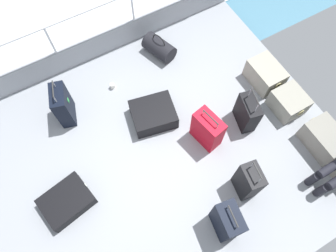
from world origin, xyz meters
TOP-DOWN VIEW (x-y plane):
  - ground_plane at (0.00, 0.00)m, footprint 4.40×5.20m
  - gunwale_port at (-2.17, 0.00)m, footprint 0.06×5.20m
  - railing_port at (-2.17, 0.00)m, footprint 0.04×4.20m
  - sea_wake at (-3.60, 0.00)m, footprint 12.00×12.00m
  - cargo_crate_0 at (-0.30, 2.11)m, footprint 0.62×0.42m
  - cargo_crate_1 at (0.29, 2.12)m, footprint 0.53×0.45m
  - cargo_crate_2 at (1.05, 2.17)m, footprint 0.65×0.42m
  - suitcase_0 at (-0.01, -1.49)m, footprint 0.62×0.73m
  - suitcase_1 at (1.02, 0.76)m, footprint 0.37×0.28m
  - suitcase_2 at (-0.59, 0.18)m, footprint 0.68×0.75m
  - suitcase_3 at (-1.30, -0.96)m, footprint 0.47×0.33m
  - suitcase_5 at (1.31, 0.22)m, footprint 0.43×0.31m
  - suitcase_6 at (0.16, 1.39)m, footprint 0.46×0.31m
  - suitcase_7 at (0.11, 0.71)m, footprint 0.49×0.33m
  - duffel_bag at (-1.66, 0.88)m, footprint 0.62×0.47m
  - paper_cup at (-1.43, -0.13)m, footprint 0.08×0.08m

SIDE VIEW (x-z plane):
  - sea_wake at x=-3.60m, z-range -0.35..-0.33m
  - ground_plane at x=0.00m, z-range -0.06..0.00m
  - paper_cup at x=-1.43m, z-range 0.00..0.10m
  - suitcase_0 at x=-0.01m, z-range 0.00..0.21m
  - suitcase_2 at x=-0.59m, z-range 0.00..0.27m
  - duffel_bag at x=-1.66m, z-range -0.07..0.39m
  - cargo_crate_1 at x=0.29m, z-range 0.00..0.34m
  - cargo_crate_0 at x=-0.30m, z-range 0.00..0.37m
  - cargo_crate_2 at x=1.05m, z-range 0.00..0.38m
  - gunwale_port at x=-2.17m, z-range 0.00..0.45m
  - suitcase_6 at x=0.16m, z-range -0.11..0.67m
  - suitcase_7 at x=0.11m, z-range -0.05..0.67m
  - suitcase_3 at x=-1.30m, z-range -0.07..0.73m
  - suitcase_1 at x=1.02m, z-range -0.08..0.75m
  - suitcase_5 at x=1.31m, z-range -0.04..0.74m
  - railing_port at x=-2.17m, z-range 0.27..1.29m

